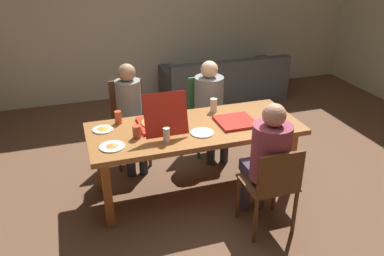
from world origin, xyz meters
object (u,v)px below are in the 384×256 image
at_px(chair_2, 129,118).
at_px(plate_0, 202,133).
at_px(person_2, 130,109).
at_px(person_1, 268,155).
at_px(chair_0, 206,110).
at_px(dining_table, 195,134).
at_px(pizza_box_0, 161,122).
at_px(drinking_glass_1, 214,105).
at_px(pizza_box_1, 236,122).
at_px(drinking_glass_2, 118,117).
at_px(person_0, 211,101).
at_px(chair_1, 273,184).
at_px(plate_1, 103,129).
at_px(couch, 223,84).
at_px(drinking_glass_3, 166,135).
at_px(plate_3, 277,126).
at_px(plate_2, 112,146).
at_px(drinking_glass_0, 137,132).

xyz_separation_m(chair_2, plate_0, (0.55, -1.07, 0.23)).
bearing_deg(person_2, person_1, -56.41).
bearing_deg(chair_0, dining_table, -116.54).
xyz_separation_m(pizza_box_0, drinking_glass_1, (0.65, 0.21, 0.02)).
relative_size(pizza_box_1, plate_0, 1.64).
bearing_deg(drinking_glass_2, person_0, 19.80).
xyz_separation_m(pizza_box_0, drinking_glass_2, (-0.39, 0.22, 0.01)).
xyz_separation_m(chair_1, pizza_box_0, (-0.77, 0.94, 0.31)).
bearing_deg(dining_table, plate_1, 167.23).
xyz_separation_m(plate_0, couch, (1.29, 2.58, -0.50)).
bearing_deg(plate_1, plate_0, -22.27).
height_order(person_1, drinking_glass_3, person_1).
distance_m(pizza_box_0, plate_3, 1.17).
relative_size(chair_0, chair_2, 0.95).
distance_m(person_2, pizza_box_0, 0.69).
relative_size(person_2, drinking_glass_2, 9.33).
xyz_separation_m(chair_1, drinking_glass_3, (-0.80, 0.60, 0.33)).
bearing_deg(plate_2, drinking_glass_3, -7.69).
xyz_separation_m(chair_0, pizza_box_1, (-0.02, -0.93, 0.25)).
relative_size(person_0, pizza_box_1, 3.12).
relative_size(person_0, plate_2, 5.09).
xyz_separation_m(chair_2, couch, (1.84, 1.50, -0.28)).
bearing_deg(chair_1, person_0, 90.00).
distance_m(person_1, plate_3, 0.57).
relative_size(dining_table, person_0, 1.82).
bearing_deg(plate_2, person_1, -22.21).
bearing_deg(person_0, pizza_box_0, -140.33).
height_order(pizza_box_0, drinking_glass_1, pizza_box_0).
distance_m(pizza_box_0, plate_0, 0.44).
relative_size(drinking_glass_1, couch, 0.07).
height_order(plate_3, drinking_glass_2, drinking_glass_2).
bearing_deg(couch, drinking_glass_2, -134.10).
bearing_deg(chair_2, drinking_glass_3, -81.73).
xyz_separation_m(person_1, couch, (0.86, 3.12, -0.47)).
relative_size(dining_table, drinking_glass_3, 14.34).
bearing_deg(plate_3, pizza_box_0, 162.15).
bearing_deg(person_0, chair_2, 170.03).
relative_size(plate_0, drinking_glass_3, 1.54).
relative_size(pizza_box_0, plate_2, 2.31).
bearing_deg(drinking_glass_2, plate_2, -105.01).
bearing_deg(chair_0, drinking_glass_3, -125.27).
relative_size(person_2, drinking_glass_3, 8.23).
bearing_deg(person_0, dining_table, -121.02).
height_order(pizza_box_1, couch, pizza_box_1).
distance_m(pizza_box_1, plate_1, 1.34).
bearing_deg(drinking_glass_0, pizza_box_1, 0.97).
bearing_deg(drinking_glass_2, plate_0, -33.32).
bearing_deg(drinking_glass_1, pizza_box_0, -161.97).
xyz_separation_m(dining_table, chair_2, (-0.53, 0.91, -0.14)).
distance_m(pizza_box_0, couch, 2.89).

